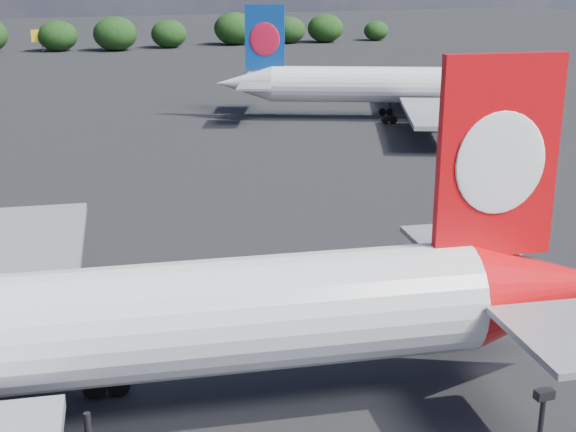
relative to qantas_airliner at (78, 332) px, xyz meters
name	(u,v)px	position (x,y,z in m)	size (l,w,h in m)	color
qantas_airliner	(78,332)	(0.00, 0.00, 0.00)	(54.59, 52.05, 17.81)	white
china_southern_airliner	(395,86)	(50.51, 66.93, -0.54)	(47.17, 45.41, 16.05)	white
billboard_yellow	(42,36)	(8.51, 175.82, -1.56)	(5.00, 0.30, 5.50)	gold
horizon_treeline	(26,37)	(4.65, 174.72, -1.50)	(200.21, 14.53, 9.08)	black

